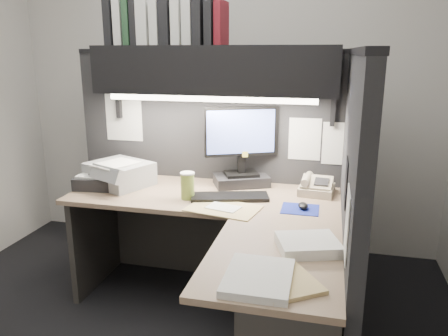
{
  "coord_description": "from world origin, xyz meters",
  "views": [
    {
      "loc": [
        0.85,
        -1.99,
        1.61
      ],
      "look_at": [
        0.24,
        0.51,
        0.92
      ],
      "focal_mm": 35.0,
      "sensor_mm": 36.0,
      "label": 1
    }
  ],
  "objects": [
    {
      "name": "binder_row",
      "position": [
        -0.2,
        0.75,
        1.79
      ],
      "size": [
        0.77,
        0.25,
        0.31
      ],
      "color": "black",
      "rests_on": "overhead_shelf"
    },
    {
      "name": "monitor",
      "position": [
        0.29,
        0.8,
        0.94
      ],
      "size": [
        0.46,
        0.35,
        0.54
      ],
      "rotation": [
        0.0,
        0.0,
        0.43
      ],
      "color": "black",
      "rests_on": "desk"
    },
    {
      "name": "partition_right",
      "position": [
        0.98,
        0.18,
        0.8
      ],
      "size": [
        0.06,
        1.5,
        1.6
      ],
      "primitive_type": "cube",
      "color": "black",
      "rests_on": "floor"
    },
    {
      "name": "notebook_stack",
      "position": [
        -0.63,
        0.52,
        0.77
      ],
      "size": [
        0.29,
        0.25,
        0.08
      ],
      "primitive_type": "cube",
      "rotation": [
        0.0,
        0.0,
        0.11
      ],
      "color": "black",
      "rests_on": "desk"
    },
    {
      "name": "pinned_papers",
      "position": [
        0.42,
        0.56,
        1.05
      ],
      "size": [
        1.76,
        1.31,
        0.51
      ],
      "color": "white",
      "rests_on": "partition_back"
    },
    {
      "name": "keyboard",
      "position": [
        0.28,
        0.51,
        0.74
      ],
      "size": [
        0.5,
        0.28,
        0.02
      ],
      "primitive_type": "cube",
      "rotation": [
        0.0,
        0.0,
        0.28
      ],
      "color": "black",
      "rests_on": "desk"
    },
    {
      "name": "paper_stack_a",
      "position": [
        0.79,
        -0.11,
        0.76
      ],
      "size": [
        0.33,
        0.3,
        0.05
      ],
      "primitive_type": "cube",
      "rotation": [
        0.0,
        0.0,
        0.33
      ],
      "color": "white",
      "rests_on": "desk"
    },
    {
      "name": "mousepad",
      "position": [
        0.72,
        0.42,
        0.73
      ],
      "size": [
        0.22,
        0.2,
        0.0
      ],
      "primitive_type": "cube",
      "rotation": [
        0.0,
        0.0,
        0.0
      ],
      "color": "navy",
      "rests_on": "desk"
    },
    {
      "name": "mouse",
      "position": [
        0.73,
        0.43,
        0.75
      ],
      "size": [
        0.07,
        0.1,
        0.03
      ],
      "primitive_type": "ellipsoid",
      "rotation": [
        0.0,
        0.0,
        0.15
      ],
      "color": "black",
      "rests_on": "mousepad"
    },
    {
      "name": "paper_stack_b",
      "position": [
        0.62,
        -0.45,
        0.75
      ],
      "size": [
        0.26,
        0.33,
        0.03
      ],
      "primitive_type": "cube",
      "rotation": [
        0.0,
        0.0,
        0.01
      ],
      "color": "white",
      "rests_on": "desk"
    },
    {
      "name": "overhead_shelf",
      "position": [
        0.12,
        0.75,
        1.5
      ],
      "size": [
        1.55,
        0.34,
        0.3
      ],
      "primitive_type": "cube",
      "color": "black",
      "rests_on": "partition_back"
    },
    {
      "name": "partition_back",
      "position": [
        0.03,
        0.93,
        0.8
      ],
      "size": [
        1.9,
        0.06,
        1.6
      ],
      "primitive_type": "cube",
      "color": "black",
      "rests_on": "floor"
    },
    {
      "name": "manila_stack",
      "position": [
        0.71,
        -0.42,
        0.74
      ],
      "size": [
        0.36,
        0.37,
        0.02
      ],
      "primitive_type": "cube",
      "rotation": [
        0.0,
        0.0,
        0.59
      ],
      "color": "tan",
      "rests_on": "desk"
    },
    {
      "name": "coffee_cup",
      "position": [
        0.03,
        0.45,
        0.81
      ],
      "size": [
        0.11,
        0.11,
        0.16
      ],
      "primitive_type": "cylinder",
      "rotation": [
        0.0,
        0.0,
        -0.37
      ],
      "color": "#9CA843",
      "rests_on": "desk"
    },
    {
      "name": "wall_back",
      "position": [
        0.0,
        1.5,
        1.35
      ],
      "size": [
        3.5,
        0.04,
        2.7
      ],
      "primitive_type": "cube",
      "color": "beige",
      "rests_on": "floor"
    },
    {
      "name": "printer",
      "position": [
        -0.51,
        0.61,
        0.81
      ],
      "size": [
        0.49,
        0.46,
        0.16
      ],
      "primitive_type": "cube",
      "rotation": [
        0.0,
        0.0,
        -0.42
      ],
      "color": "#96999B",
      "rests_on": "desk"
    },
    {
      "name": "desk",
      "position": [
        0.43,
        -0.0,
        0.44
      ],
      "size": [
        1.7,
        1.53,
        0.73
      ],
      "color": "#886B56",
      "rests_on": "floor"
    },
    {
      "name": "task_light_tube",
      "position": [
        0.12,
        0.61,
        1.33
      ],
      "size": [
        1.32,
        0.04,
        0.04
      ],
      "primitive_type": "cylinder",
      "rotation": [
        0.0,
        1.57,
        0.0
      ],
      "color": "white",
      "rests_on": "overhead_shelf"
    },
    {
      "name": "open_folder",
      "position": [
        0.29,
        0.32,
        0.73
      ],
      "size": [
        0.45,
        0.34,
        0.01
      ],
      "primitive_type": "cube",
      "rotation": [
        0.0,
        0.0,
        -0.19
      ],
      "color": "tan",
      "rests_on": "desk"
    },
    {
      "name": "telephone",
      "position": [
        0.8,
        0.73,
        0.77
      ],
      "size": [
        0.23,
        0.24,
        0.09
      ],
      "primitive_type": "cube",
      "rotation": [
        0.0,
        0.0,
        -0.1
      ],
      "color": "tan",
      "rests_on": "desk"
    }
  ]
}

